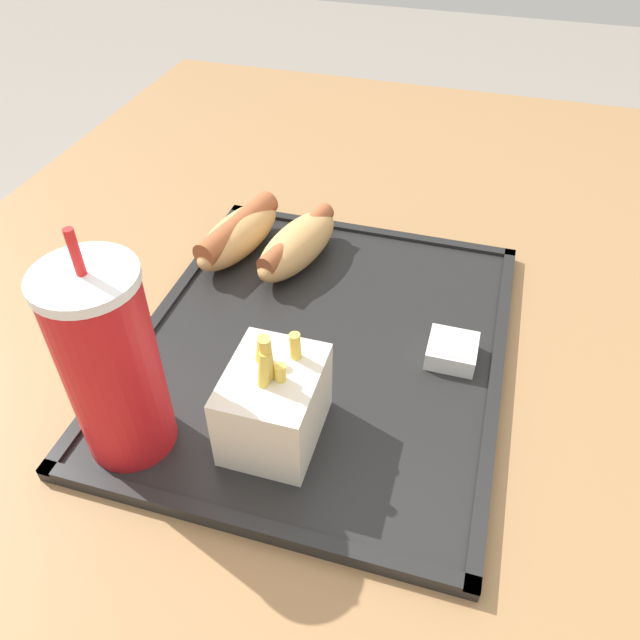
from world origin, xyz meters
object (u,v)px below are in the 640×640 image
Objects in this scene: hot_dog_near at (297,244)px; fries_carton at (274,403)px; sauce_cup_mayo at (452,350)px; soda_cup at (111,365)px; hot_dog_far at (238,233)px.

hot_dog_near is 1.28× the size of fries_carton.
fries_carton is at bearing 135.06° from sauce_cup_mayo.
fries_carton is at bearing -71.19° from soda_cup.
soda_cup is at bearing 124.79° from sauce_cup_mayo.
soda_cup is 1.43× the size of hot_dog_far.
fries_carton is 0.19m from sauce_cup_mayo.
fries_carton is (0.04, -0.11, -0.05)m from soda_cup.
hot_dog_far is (0.27, 0.01, -0.06)m from soda_cup.
hot_dog_far is 3.19× the size of sauce_cup_mayo.
sauce_cup_mayo is at bearing -44.94° from fries_carton.
sauce_cup_mayo is (0.17, -0.24, -0.08)m from soda_cup.
soda_cup is 4.55× the size of sauce_cup_mayo.
soda_cup is 0.31m from sauce_cup_mayo.
fries_carton is (-0.24, -0.06, 0.01)m from hot_dog_near.
fries_carton reaches higher than hot_dog_near.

